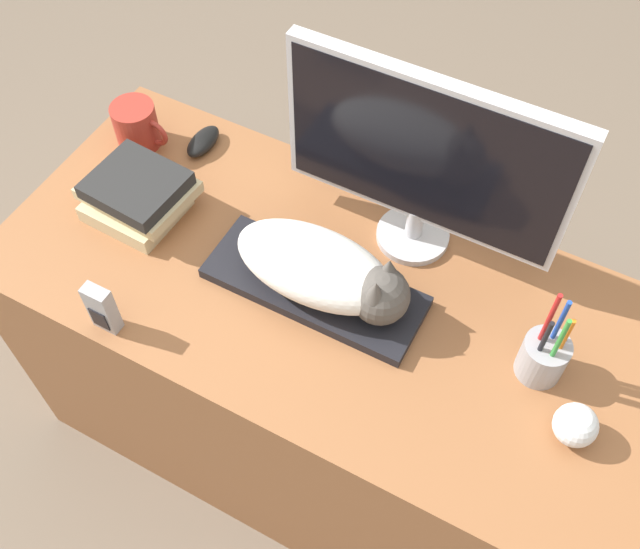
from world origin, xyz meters
TOP-DOWN VIEW (x-y plane):
  - ground_plane at (0.00, 0.00)m, footprint 12.00×12.00m
  - desk at (0.00, 0.32)m, footprint 1.39×0.63m
  - keyboard at (-0.02, 0.30)m, footprint 0.44×0.16m
  - cat at (0.01, 0.30)m, footprint 0.36×0.16m
  - monitor at (0.09, 0.51)m, footprint 0.56×0.15m
  - computer_mouse at (-0.44, 0.53)m, footprint 0.05×0.11m
  - coffee_mug at (-0.57, 0.48)m, footprint 0.14×0.10m
  - pen_cup at (0.43, 0.34)m, footprint 0.09×0.09m
  - baseball at (0.52, 0.24)m, footprint 0.08×0.08m
  - phone at (-0.34, 0.04)m, footprint 0.05×0.03m
  - book_stack at (-0.45, 0.31)m, footprint 0.23×0.20m

SIDE VIEW (x-z plane):
  - ground_plane at x=0.00m, z-range 0.00..0.00m
  - desk at x=0.00m, z-range 0.00..0.73m
  - keyboard at x=-0.02m, z-range 0.73..0.76m
  - computer_mouse at x=-0.44m, z-range 0.73..0.77m
  - baseball at x=0.52m, z-range 0.73..0.81m
  - book_stack at x=-0.45m, z-range 0.73..0.83m
  - pen_cup at x=0.43m, z-range 0.67..0.90m
  - coffee_mug at x=-0.57m, z-range 0.73..0.84m
  - phone at x=-0.34m, z-range 0.73..0.85m
  - cat at x=0.01m, z-range 0.75..0.88m
  - monitor at x=0.09m, z-range 0.76..1.18m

